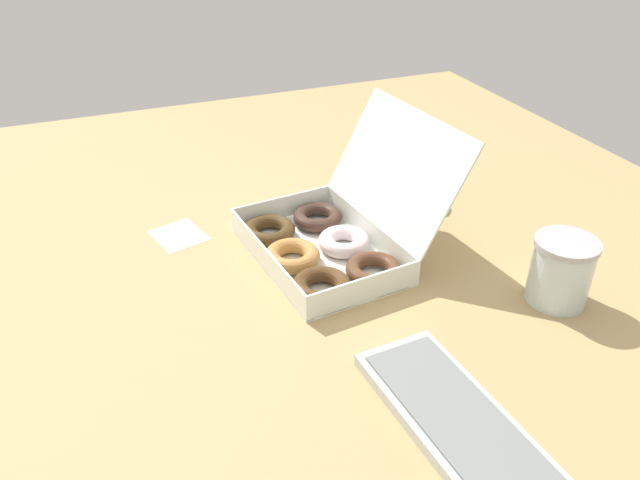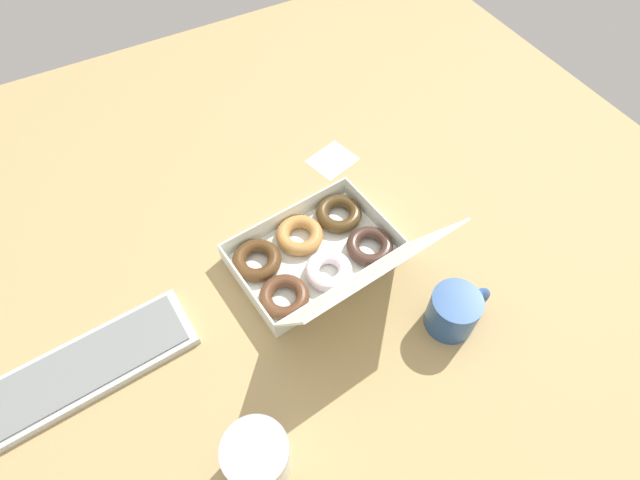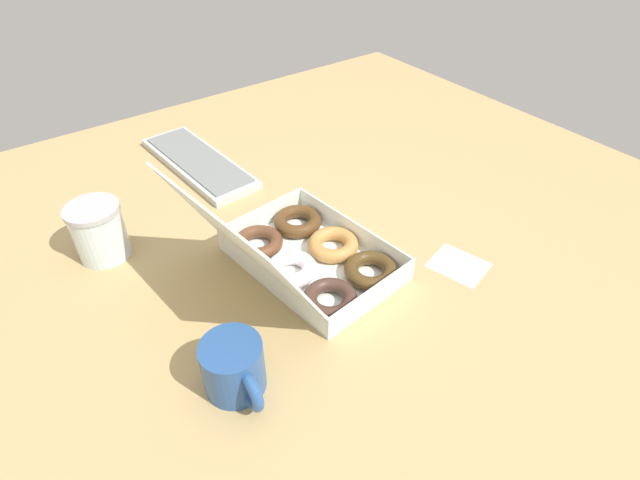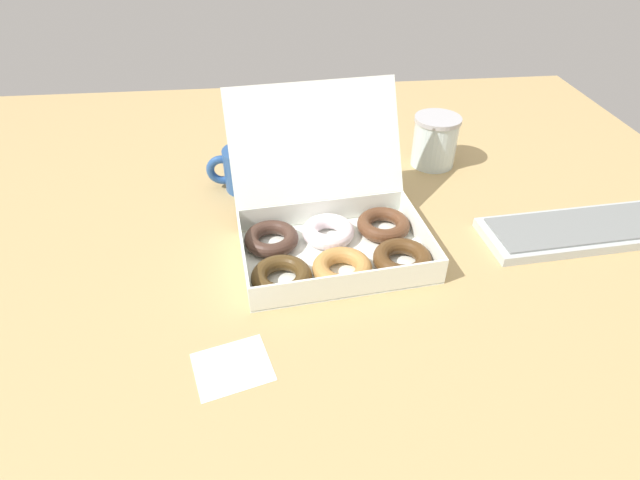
{
  "view_description": "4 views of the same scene",
  "coord_description": "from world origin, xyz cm",
  "views": [
    {
      "loc": [
        95.06,
        -33.42,
        63.9
      ],
      "look_at": [
        1.84,
        4.0,
        2.23
      ],
      "focal_mm": 35.0,
      "sensor_mm": 36.0,
      "label": 1
    },
    {
      "loc": [
        30.74,
        54.48,
        89.01
      ],
      "look_at": [
        1.79,
        1.66,
        3.4
      ],
      "focal_mm": 28.0,
      "sensor_mm": 36.0,
      "label": 2
    },
    {
      "loc": [
        -56.51,
        45.46,
        66.34
      ],
      "look_at": [
        5.49,
        0.03,
        3.6
      ],
      "focal_mm": 28.0,
      "sensor_mm": 36.0,
      "label": 3
    },
    {
      "loc": [
        -5.98,
        -66.23,
        56.89
      ],
      "look_at": [
        1.25,
        2.67,
        4.18
      ],
      "focal_mm": 28.0,
      "sensor_mm": 36.0,
      "label": 4
    }
  ],
  "objects": [
    {
      "name": "donut_box",
      "position": [
        3.92,
        4.63,
        3.21
      ],
      "size": [
        37.06,
        37.27,
        24.68
      ],
      "color": "white",
      "rests_on": "ground_plane"
    },
    {
      "name": "paper_napkin",
      "position": [
        -13.57,
        -20.06,
        0.07
      ],
      "size": [
        12.49,
        11.39,
        0.15
      ],
      "primitive_type": "cube",
      "rotation": [
        0.0,
        0.0,
        0.27
      ],
      "color": "white",
      "rests_on": "ground_plane"
    },
    {
      "name": "coffee_mug",
      "position": [
        -12.29,
        28.87,
        4.62
      ],
      "size": [
        13.22,
        9.49,
        9.0
      ],
      "color": "#274F8D",
      "rests_on": "ground_plane"
    },
    {
      "name": "ground_plane",
      "position": [
        0.0,
        0.0,
        -1.0
      ],
      "size": [
        180.0,
        180.0,
        2.0
      ],
      "primitive_type": "cube",
      "color": "tan"
    },
    {
      "name": "glass_jar",
      "position": [
        31.15,
        35.07,
        5.85
      ],
      "size": [
        10.46,
        10.46,
        11.61
      ],
      "color": "silver",
      "rests_on": "ground_plane"
    },
    {
      "name": "keyboard",
      "position": [
        51.82,
        4.69,
        1.06
      ],
      "size": [
        39.57,
        15.56,
        2.2
      ],
      "color": "#B6BDBC",
      "rests_on": "ground_plane"
    }
  ]
}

